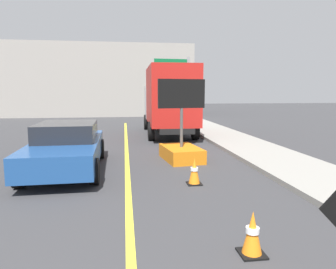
{
  "coord_description": "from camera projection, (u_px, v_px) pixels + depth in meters",
  "views": [
    {
      "loc": [
        -0.05,
        1.11,
        2.29
      ],
      "look_at": [
        0.81,
        7.27,
        1.43
      ],
      "focal_mm": 33.24,
      "sensor_mm": 36.0,
      "label": 1
    }
  ],
  "objects": [
    {
      "name": "arrow_board_trailer",
      "position": [
        181.0,
        146.0,
        10.43
      ],
      "size": [
        1.6,
        1.93,
        2.7
      ],
      "color": "orange",
      "rests_on": "ground"
    },
    {
      "name": "traffic_cone_near_sign",
      "position": [
        252.0,
        234.0,
        4.36
      ],
      "size": [
        0.36,
        0.36,
        0.64
      ],
      "color": "black",
      "rests_on": "ground"
    },
    {
      "name": "pickup_car",
      "position": [
        67.0,
        147.0,
        9.08
      ],
      "size": [
        2.09,
        4.74,
        1.38
      ],
      "color": "navy",
      "rests_on": "ground"
    },
    {
      "name": "traffic_cone_mid_lane",
      "position": [
        194.0,
        171.0,
        7.71
      ],
      "size": [
        0.36,
        0.36,
        0.68
      ],
      "color": "black",
      "rests_on": "ground"
    },
    {
      "name": "far_building_block",
      "position": [
        91.0,
        81.0,
        31.6
      ],
      "size": [
        19.54,
        8.56,
        6.65
      ],
      "primitive_type": "cube",
      "color": "gray",
      "rests_on": "ground"
    },
    {
      "name": "highway_guide_sign",
      "position": [
        178.0,
        77.0,
        24.29
      ],
      "size": [
        2.78,
        0.35,
        5.0
      ],
      "color": "gray",
      "rests_on": "ground"
    },
    {
      "name": "lane_center_stripe",
      "position": [
        130.0,
        232.0,
        5.11
      ],
      "size": [
        0.14,
        36.0,
        0.01
      ],
      "primitive_type": "cube",
      "color": "yellow",
      "rests_on": "ground"
    },
    {
      "name": "box_truck",
      "position": [
        169.0,
        100.0,
        16.35
      ],
      "size": [
        2.51,
        6.92,
        3.5
      ],
      "color": "black",
      "rests_on": "ground"
    }
  ]
}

